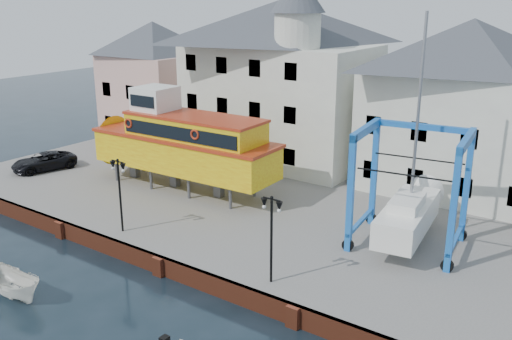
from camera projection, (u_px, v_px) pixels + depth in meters
The scene contains 12 objects.
ground at pixel (160, 275), 28.93m from camera, with size 140.00×140.00×0.00m, color black.
hardstanding at pixel (279, 203), 37.32m from camera, with size 44.00×22.00×1.00m, color slate.
quay_wall at pixel (161, 265), 28.86m from camera, with size 44.00×0.47×1.00m.
building_pink at pixel (155, 80), 51.06m from camera, with size 8.00×7.00×10.30m.
building_white_main at pixel (280, 79), 43.71m from camera, with size 14.00×8.30×14.00m.
building_white_right at pixel (465, 108), 36.70m from camera, with size 12.00×8.00×11.20m.
lamp_post_left at pixel (119, 177), 30.84m from camera, with size 1.12×0.32×4.20m.
lamp_post_right at pixel (272, 218), 25.28m from camera, with size 1.12×0.32×4.20m.
tour_boat at pixel (174, 141), 38.15m from camera, with size 15.55×4.21×6.72m.
travel_lift at pixel (411, 205), 30.02m from camera, with size 6.09×8.07×11.90m.
van at pixel (44, 161), 42.54m from camera, with size 2.14×4.64×1.29m, color black.
motorboat_a at pixel (15, 296), 26.91m from camera, with size 1.45×3.86×1.49m, color white.
Camera 1 is at (19.11, -18.31, 13.75)m, focal length 40.00 mm.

